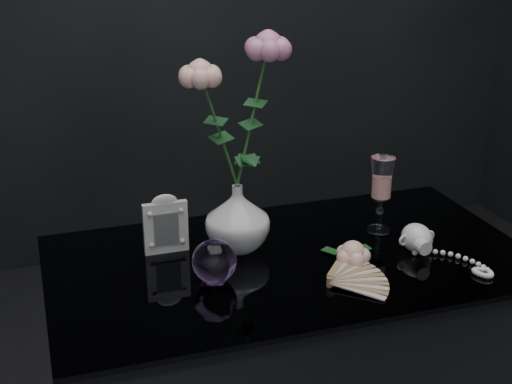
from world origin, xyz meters
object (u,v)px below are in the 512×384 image
object	(u,v)px
loose_rose	(353,253)
vase	(238,218)
paperweight	(214,261)
pearl_jar	(417,237)
wine_glass	(381,195)
picture_frame	(165,223)

from	to	relation	value
loose_rose	vase	bearing A→B (deg)	165.85
loose_rose	paperweight	bearing A→B (deg)	-161.75
loose_rose	pearl_jar	distance (m)	0.17
vase	loose_rose	world-z (taller)	vase
wine_glass	picture_frame	size ratio (longest dim) A/B	1.34
paperweight	loose_rose	size ratio (longest dim) A/B	0.56
vase	wine_glass	distance (m)	0.35
picture_frame	paperweight	world-z (taller)	picture_frame
wine_glass	paperweight	size ratio (longest dim) A/B	2.01
loose_rose	picture_frame	bearing A→B (deg)	175.33
loose_rose	pearl_jar	world-z (taller)	pearl_jar
paperweight	loose_rose	bearing A→B (deg)	-4.66
paperweight	loose_rose	distance (m)	0.30
vase	paperweight	size ratio (longest dim) A/B	1.64
wine_glass	loose_rose	xyz separation A→B (m)	(-0.14, -0.14, -0.06)
wine_glass	pearl_jar	world-z (taller)	wine_glass
paperweight	loose_rose	world-z (taller)	paperweight
paperweight	pearl_jar	world-z (taller)	paperweight
pearl_jar	picture_frame	bearing A→B (deg)	159.99
wine_glass	picture_frame	distance (m)	0.50
wine_glass	picture_frame	world-z (taller)	wine_glass
pearl_jar	paperweight	bearing A→B (deg)	177.25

